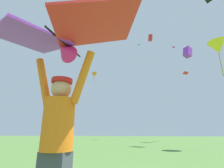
% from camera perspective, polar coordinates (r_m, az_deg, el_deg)
% --- Properties ---
extents(kite_flyer_person, '(0.81, 0.37, 1.92)m').
position_cam_1_polar(kite_flyer_person, '(1.97, -18.19, -17.49)').
color(kite_flyer_person, '#424751').
rests_on(kite_flyer_person, ground).
extents(held_stunt_kite, '(2.03, 1.14, 0.42)m').
position_cam_1_polar(held_stunt_kite, '(2.21, -16.73, 15.18)').
color(held_stunt_kite, black).
extents(distant_kite_teal_overhead_distant, '(0.57, 0.57, 0.18)m').
position_cam_1_polar(distant_kite_teal_overhead_distant, '(39.05, 9.15, 13.03)').
color(distant_kite_teal_overhead_distant, '#19B2AD').
extents(distant_kite_orange_far_center, '(1.63, 1.77, 2.86)m').
position_cam_1_polar(distant_kite_orange_far_center, '(39.95, -6.06, 3.12)').
color(distant_kite_orange_far_center, orange).
extents(distant_kite_purple_low_right, '(1.34, 1.36, 1.46)m').
position_cam_1_polar(distant_kite_purple_low_right, '(24.49, 24.27, 9.82)').
color(distant_kite_purple_low_right, purple).
extents(distant_kite_yellow_mid_right, '(1.73, 1.66, 2.75)m').
position_cam_1_polar(distant_kite_yellow_mid_right, '(14.45, 32.25, 10.51)').
color(distant_kite_yellow_mid_right, yellow).
extents(distant_kite_magenta_high_left, '(0.74, 0.75, 0.25)m').
position_cam_1_polar(distant_kite_magenta_high_left, '(39.58, 20.20, 11.70)').
color(distant_kite_magenta_high_left, '#DB2393').
extents(distant_kite_red_high_right, '(0.87, 0.85, 0.32)m').
position_cam_1_polar(distant_kite_red_high_right, '(25.74, 23.72, 3.49)').
color(distant_kite_red_high_right, red).
extents(distant_kite_red_mid_left, '(0.98, 1.04, 1.44)m').
position_cam_1_polar(distant_kite_red_mid_left, '(36.92, 12.88, 15.06)').
color(distant_kite_red_mid_left, red).
extents(marker_flag, '(0.30, 0.24, 1.86)m').
position_cam_1_polar(marker_flag, '(11.31, -17.17, -12.56)').
color(marker_flag, silver).
rests_on(marker_flag, ground).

